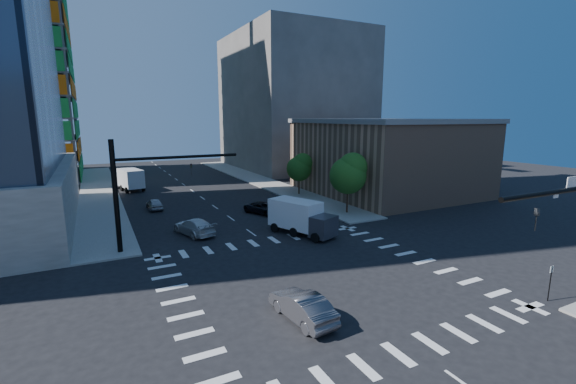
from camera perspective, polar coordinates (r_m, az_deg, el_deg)
ground at (r=26.84m, az=4.21°, el=-12.72°), size 160.00×160.00×0.00m
road_markings at (r=26.84m, az=4.21°, el=-12.71°), size 20.00×20.00×0.01m
sidewalk_ne at (r=66.88m, az=-4.34°, el=1.74°), size 5.00×60.00×0.15m
sidewalk_nw at (r=61.91m, az=-26.21°, el=-0.11°), size 5.00×60.00×0.15m
commercial_building at (r=57.51m, az=14.40°, el=5.19°), size 20.50×22.50×10.60m
bg_building_ne at (r=85.84m, az=0.74°, el=13.13°), size 24.00×30.00×28.00m
signal_mast_nw at (r=33.02m, az=-21.69°, el=0.99°), size 10.20×0.40×9.00m
tree_south at (r=43.60m, az=9.09°, el=2.81°), size 4.16×4.16×6.82m
tree_north at (r=53.91m, az=1.82°, el=3.74°), size 3.54×3.52×5.78m
no_parking_sign at (r=28.01m, az=34.36°, el=-10.61°), size 0.30×0.06×2.20m
car_nb_far at (r=43.88m, az=-3.66°, el=-2.38°), size 3.92×5.16×1.30m
car_sb_near at (r=37.13m, az=-13.73°, el=-5.00°), size 3.48×5.56×1.50m
car_sb_mid at (r=48.47m, az=-19.16°, el=-1.69°), size 1.69×3.92×1.32m
car_sb_cross at (r=21.66m, az=2.10°, el=-16.56°), size 2.05×4.76×1.52m
box_truck_near at (r=35.83m, az=2.29°, el=-4.21°), size 4.64×6.53×3.15m
box_truck_far at (r=62.79m, az=-22.50°, el=1.58°), size 3.91×6.59×3.23m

